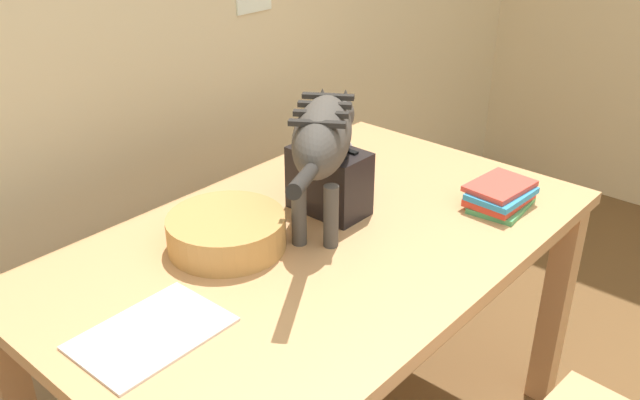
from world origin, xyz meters
TOP-DOWN VIEW (x-y plane):
  - dining_table at (0.04, 1.38)m, footprint 1.40×0.85m
  - cat at (0.14, 1.45)m, footprint 0.59×0.42m
  - saucer_bowl at (0.30, 1.56)m, footprint 0.21×0.21m
  - coffee_mug at (0.31, 1.56)m, footprint 0.13×0.09m
  - magazine at (-0.46, 1.37)m, footprint 0.29×0.20m
  - book_stack at (0.47, 1.13)m, footprint 0.19×0.15m
  - wicker_basket at (-0.14, 1.51)m, footprint 0.28×0.28m
  - toaster at (0.16, 1.45)m, footprint 0.12×0.20m

SIDE VIEW (x-z plane):
  - dining_table at x=0.04m, z-range 0.28..1.00m
  - magazine at x=-0.46m, z-range 0.72..0.73m
  - saucer_bowl at x=0.30m, z-range 0.72..0.76m
  - book_stack at x=0.47m, z-range 0.72..0.79m
  - wicker_basket at x=-0.14m, z-range 0.73..0.81m
  - coffee_mug at x=0.31m, z-range 0.76..0.84m
  - toaster at x=0.16m, z-range 0.72..0.90m
  - cat at x=0.14m, z-range 0.78..1.10m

